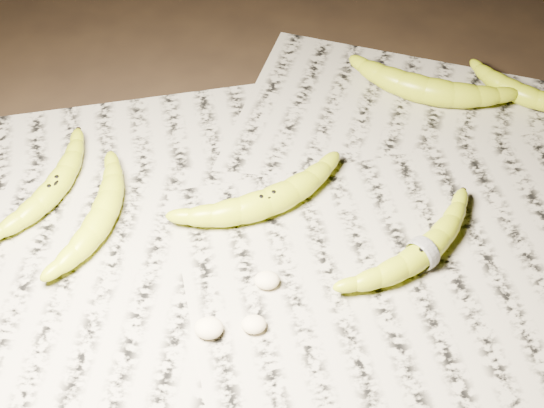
{
  "coord_description": "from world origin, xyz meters",
  "views": [
    {
      "loc": [
        0.0,
        -0.6,
        0.75
      ],
      "look_at": [
        0.02,
        0.02,
        0.05
      ],
      "focal_mm": 50.0,
      "sensor_mm": 36.0,
      "label": 1
    }
  ],
  "objects_px": {
    "banana_center": "(267,201)",
    "banana_taped": "(423,251)",
    "banana_upper_a": "(427,88)",
    "banana_left_a": "(53,187)",
    "banana_upper_b": "(520,91)",
    "banana_left_b": "(102,215)"
  },
  "relations": [
    {
      "from": "banana_center",
      "to": "banana_left_a",
      "type": "bearing_deg",
      "value": 147.97
    },
    {
      "from": "banana_center",
      "to": "banana_taped",
      "type": "relative_size",
      "value": 1.03
    },
    {
      "from": "banana_center",
      "to": "banana_upper_b",
      "type": "xyz_separation_m",
      "value": [
        0.38,
        0.21,
        -0.0
      ]
    },
    {
      "from": "banana_left_a",
      "to": "banana_upper_a",
      "type": "bearing_deg",
      "value": -46.48
    },
    {
      "from": "banana_left_a",
      "to": "banana_taped",
      "type": "xyz_separation_m",
      "value": [
        0.47,
        -0.12,
        0.0
      ]
    },
    {
      "from": "banana_left_a",
      "to": "banana_center",
      "type": "distance_m",
      "value": 0.28
    },
    {
      "from": "banana_left_a",
      "to": "banana_center",
      "type": "bearing_deg",
      "value": -72.67
    },
    {
      "from": "banana_taped",
      "to": "banana_upper_b",
      "type": "height_order",
      "value": "banana_taped"
    },
    {
      "from": "banana_taped",
      "to": "banana_left_b",
      "type": "bearing_deg",
      "value": 130.74
    },
    {
      "from": "banana_left_b",
      "to": "banana_upper_b",
      "type": "bearing_deg",
      "value": -53.51
    },
    {
      "from": "banana_taped",
      "to": "banana_upper_b",
      "type": "distance_m",
      "value": 0.35
    },
    {
      "from": "banana_left_a",
      "to": "banana_taped",
      "type": "distance_m",
      "value": 0.48
    },
    {
      "from": "banana_center",
      "to": "banana_taped",
      "type": "bearing_deg",
      "value": -49.4
    },
    {
      "from": "banana_taped",
      "to": "banana_upper_b",
      "type": "xyz_separation_m",
      "value": [
        0.19,
        0.3,
        -0.0
      ]
    },
    {
      "from": "banana_left_a",
      "to": "banana_upper_a",
      "type": "xyz_separation_m",
      "value": [
        0.52,
        0.18,
        0.0
      ]
    },
    {
      "from": "banana_center",
      "to": "banana_upper_a",
      "type": "bearing_deg",
      "value": 16.76
    },
    {
      "from": "banana_taped",
      "to": "banana_upper_a",
      "type": "bearing_deg",
      "value": 40.54
    },
    {
      "from": "banana_center",
      "to": "banana_taped",
      "type": "distance_m",
      "value": 0.21
    },
    {
      "from": "banana_taped",
      "to": "banana_center",
      "type": "bearing_deg",
      "value": 116.09
    },
    {
      "from": "banana_upper_a",
      "to": "banana_left_a",
      "type": "bearing_deg",
      "value": -139.68
    },
    {
      "from": "banana_left_a",
      "to": "banana_left_b",
      "type": "height_order",
      "value": "banana_left_b"
    },
    {
      "from": "banana_center",
      "to": "banana_upper_b",
      "type": "distance_m",
      "value": 0.43
    }
  ]
}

